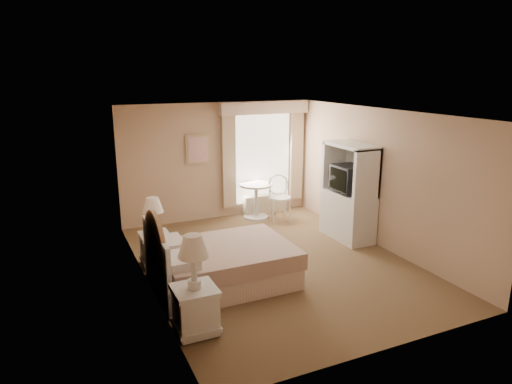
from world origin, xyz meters
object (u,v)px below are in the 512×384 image
round_table (256,195)px  cafe_chair (279,194)px  bed (218,263)px  armoire (349,200)px  nightstand_far (155,240)px  nightstand_near (195,298)px

round_table → cafe_chair: cafe_chair is taller
round_table → bed: bearing=-124.2°
cafe_chair → armoire: size_ratio=0.53×
bed → cafe_chair: size_ratio=2.12×
bed → nightstand_far: bed is taller
nightstand_near → nightstand_far: (0.00, 2.25, -0.04)m
nightstand_far → round_table: 3.05m
nightstand_near → cafe_chair: bearing=50.3°
bed → nightstand_near: bearing=-121.8°
nightstand_near → nightstand_far: size_ratio=1.10×
nightstand_near → round_table: (2.57, 3.88, 0.04)m
nightstand_far → armoire: size_ratio=0.62×
nightstand_far → cafe_chair: 3.29m
round_table → armoire: 2.18m
nightstand_far → cafe_chair: nightstand_far is taller
nightstand_near → nightstand_far: nightstand_near is taller
cafe_chair → bed: bearing=-119.7°
nightstand_far → armoire: 3.68m
nightstand_near → cafe_chair: 4.68m
bed → armoire: armoire is taller
cafe_chair → armoire: 1.74m
round_table → armoire: size_ratio=0.42×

